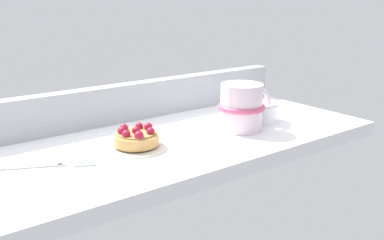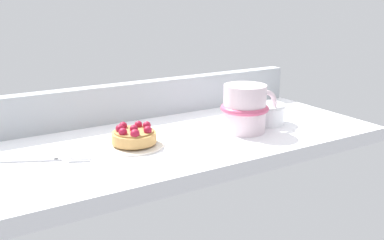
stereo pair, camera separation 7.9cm
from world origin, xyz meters
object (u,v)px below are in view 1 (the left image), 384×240
(raspberry_tart, at_px, (136,137))
(dessert_fork, at_px, (48,165))
(sugar_bowl, at_px, (260,111))
(coffee_mug, at_px, (242,107))
(dessert_plate, at_px, (137,146))

(raspberry_tart, bearing_deg, dessert_fork, 176.45)
(sugar_bowl, bearing_deg, coffee_mug, -164.48)
(sugar_bowl, bearing_deg, dessert_fork, 177.58)
(raspberry_tart, xyz_separation_m, coffee_mug, (0.22, -0.03, 0.03))
(dessert_fork, distance_m, sugar_bowl, 0.44)
(coffee_mug, xyz_separation_m, sugar_bowl, (0.07, 0.02, -0.02))
(dessert_fork, xyz_separation_m, sugar_bowl, (0.44, -0.02, 0.02))
(coffee_mug, bearing_deg, sugar_bowl, 15.52)
(dessert_plate, bearing_deg, coffee_mug, -7.60)
(raspberry_tart, xyz_separation_m, sugar_bowl, (0.29, -0.01, 0.00))
(raspberry_tart, height_order, sugar_bowl, same)
(dessert_plate, relative_size, coffee_mug, 0.82)
(dessert_fork, height_order, sugar_bowl, sugar_bowl)
(dessert_plate, distance_m, dessert_fork, 0.15)
(dessert_plate, xyz_separation_m, raspberry_tart, (-0.00, 0.00, 0.02))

